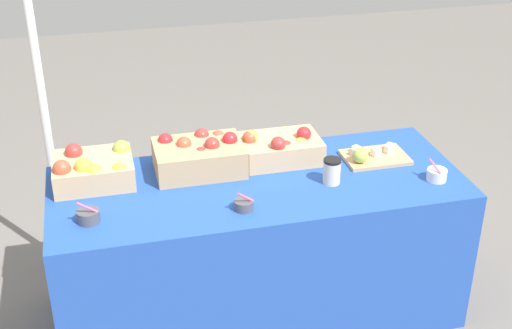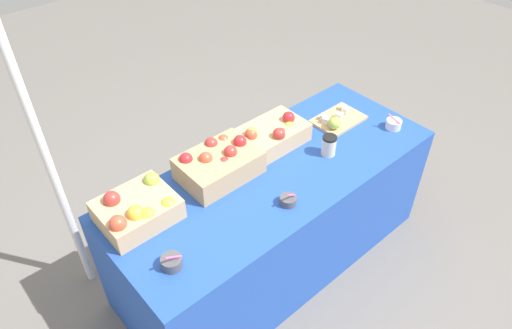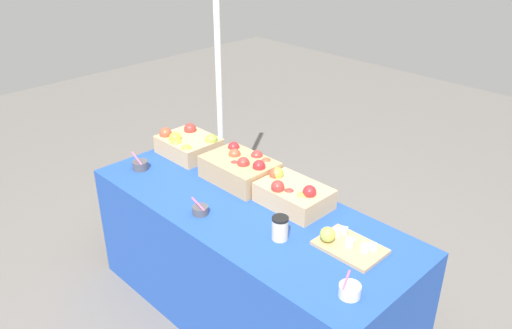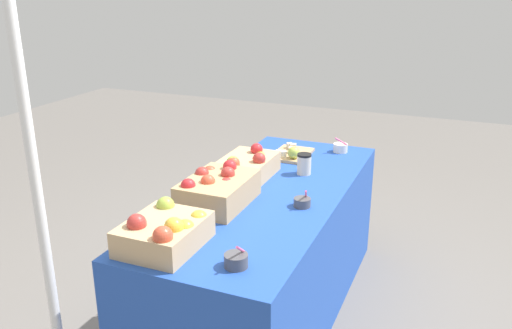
{
  "view_description": "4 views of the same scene",
  "coord_description": "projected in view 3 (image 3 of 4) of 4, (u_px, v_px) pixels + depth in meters",
  "views": [
    {
      "loc": [
        -0.69,
        -2.73,
        2.31
      ],
      "look_at": [
        -0.01,
        0.01,
        0.82
      ],
      "focal_mm": 49.23,
      "sensor_mm": 36.0,
      "label": 1
    },
    {
      "loc": [
        -1.33,
        -1.36,
        2.42
      ],
      "look_at": [
        -0.17,
        -0.04,
        0.9
      ],
      "focal_mm": 32.99,
      "sensor_mm": 36.0,
      "label": 2
    },
    {
      "loc": [
        1.71,
        -1.62,
        2.19
      ],
      "look_at": [
        0.06,
        0.01,
        1.01
      ],
      "focal_mm": 36.29,
      "sensor_mm": 36.0,
      "label": 3
    },
    {
      "loc": [
        -2.42,
        -0.93,
        1.8
      ],
      "look_at": [
        -0.2,
        -0.01,
        0.95
      ],
      "focal_mm": 37.38,
      "sensor_mm": 36.0,
      "label": 4
    }
  ],
  "objects": [
    {
      "name": "cutting_board_front",
      "position": [
        345.0,
        243.0,
        2.42
      ],
      "size": [
        0.31,
        0.21,
        0.09
      ],
      "color": "tan",
      "rests_on": "table"
    },
    {
      "name": "coffee_cup",
      "position": [
        280.0,
        228.0,
        2.47
      ],
      "size": [
        0.08,
        0.08,
        0.12
      ],
      "color": "beige",
      "rests_on": "table"
    },
    {
      "name": "apple_crate_right",
      "position": [
        293.0,
        194.0,
        2.74
      ],
      "size": [
        0.37,
        0.26,
        0.16
      ],
      "color": "tan",
      "rests_on": "table"
    },
    {
      "name": "apple_crate_left",
      "position": [
        188.0,
        144.0,
        3.29
      ],
      "size": [
        0.36,
        0.29,
        0.17
      ],
      "color": "tan",
      "rests_on": "table"
    },
    {
      "name": "tent_pole",
      "position": [
        219.0,
        91.0,
        3.62
      ],
      "size": [
        0.04,
        0.04,
        2.01
      ],
      "primitive_type": "cylinder",
      "color": "white",
      "rests_on": "ground_plane"
    },
    {
      "name": "ground_plane",
      "position": [
        248.0,
        312.0,
        3.09
      ],
      "size": [
        10.0,
        10.0,
        0.0
      ],
      "primitive_type": "plane",
      "color": "slate"
    },
    {
      "name": "sample_bowl_near",
      "position": [
        140.0,
        165.0,
        3.13
      ],
      "size": [
        0.09,
        0.09,
        0.11
      ],
      "color": "#4C4C51",
      "rests_on": "table"
    },
    {
      "name": "table",
      "position": [
        248.0,
        262.0,
        2.92
      ],
      "size": [
        1.9,
        0.76,
        0.74
      ],
      "primitive_type": "cube",
      "color": "#234CAD",
      "rests_on": "ground_plane"
    },
    {
      "name": "apple_crate_middle",
      "position": [
        241.0,
        168.0,
        2.98
      ],
      "size": [
        0.41,
        0.29,
        0.18
      ],
      "color": "tan",
      "rests_on": "table"
    },
    {
      "name": "sample_bowl_far",
      "position": [
        200.0,
        210.0,
        2.68
      ],
      "size": [
        0.09,
        0.08,
        0.1
      ],
      "color": "#4C4C51",
      "rests_on": "table"
    },
    {
      "name": "sample_bowl_mid",
      "position": [
        350.0,
        290.0,
        2.12
      ],
      "size": [
        0.09,
        0.09,
        0.1
      ],
      "color": "silver",
      "rests_on": "table"
    }
  ]
}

